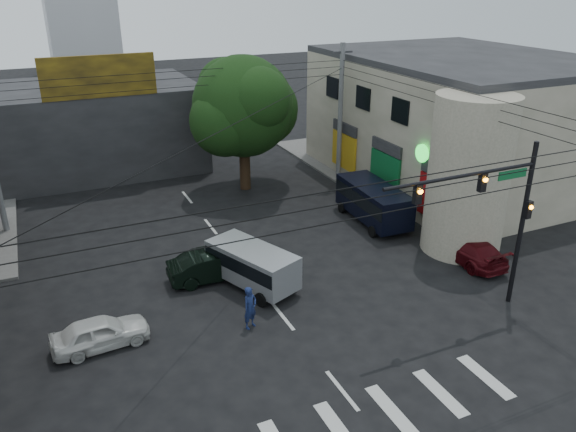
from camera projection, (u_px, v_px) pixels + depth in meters
ground at (304, 343)px, 21.79m from camera, size 160.00×160.00×0.00m
sidewalk_far_right at (409, 157)px, 43.67m from camera, size 16.00×16.00×0.15m
building_right at (459, 122)px, 37.94m from camera, size 14.00×18.00×8.00m
corner_column at (468, 176)px, 27.75m from camera, size 4.00×4.00×8.00m
building_far at (98, 126)px, 40.77m from camera, size 14.00×10.00×6.00m
billboard at (99, 76)px, 34.98m from camera, size 7.00×0.30×2.60m
street_tree at (243, 107)px, 35.34m from camera, size 6.40×6.40×8.70m
traffic_gantry at (495, 205)px, 22.03m from camera, size 7.10×0.35×7.20m
utility_pole_far_right at (340, 114)px, 37.34m from camera, size 0.32×0.32×9.20m
dark_sedan at (214, 265)px, 26.12m from camera, size 1.78×4.37×1.41m
white_compact at (100, 332)px, 21.35m from camera, size 1.99×3.86×1.24m
maroon_sedan at (468, 249)px, 27.81m from camera, size 1.92×4.51×1.30m
silver_minivan at (252, 268)px, 25.39m from camera, size 5.71×4.94×1.90m
navy_van at (373, 204)px, 32.06m from camera, size 5.65×2.60×2.18m
traffic_officer at (250, 308)px, 22.41m from camera, size 1.02×0.98×1.83m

